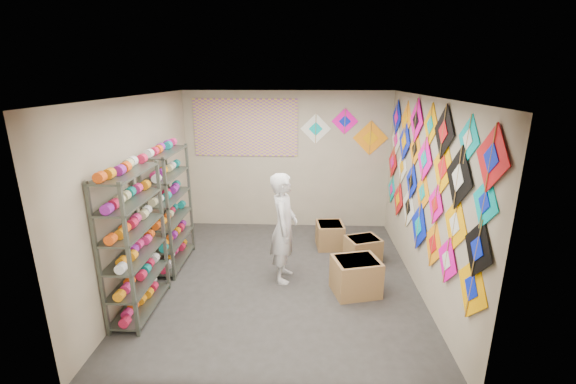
{
  "coord_description": "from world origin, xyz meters",
  "views": [
    {
      "loc": [
        0.33,
        -5.18,
        2.96
      ],
      "look_at": [
        0.1,
        0.3,
        1.3
      ],
      "focal_mm": 24.0,
      "sensor_mm": 36.0,
      "label": 1
    }
  ],
  "objects_px": {
    "carton_a": "(356,276)",
    "carton_b": "(363,250)",
    "carton_c": "(330,235)",
    "shelf_rack_front": "(134,244)",
    "shelf_rack_back": "(169,209)",
    "shopkeeper": "(284,228)"
  },
  "relations": [
    {
      "from": "carton_a",
      "to": "carton_b",
      "type": "relative_size",
      "value": 1.19
    },
    {
      "from": "carton_b",
      "to": "carton_c",
      "type": "height_order",
      "value": "carton_c"
    },
    {
      "from": "carton_c",
      "to": "carton_b",
      "type": "bearing_deg",
      "value": -53.29
    },
    {
      "from": "shelf_rack_front",
      "to": "carton_c",
      "type": "distance_m",
      "value": 3.4
    },
    {
      "from": "shelf_rack_back",
      "to": "carton_a",
      "type": "distance_m",
      "value": 3.04
    },
    {
      "from": "shelf_rack_front",
      "to": "carton_a",
      "type": "xyz_separation_m",
      "value": [
        2.86,
        0.54,
        -0.69
      ]
    },
    {
      "from": "shelf_rack_back",
      "to": "carton_b",
      "type": "height_order",
      "value": "shelf_rack_back"
    },
    {
      "from": "shelf_rack_back",
      "to": "shopkeeper",
      "type": "height_order",
      "value": "shelf_rack_back"
    },
    {
      "from": "shelf_rack_front",
      "to": "shopkeeper",
      "type": "height_order",
      "value": "shelf_rack_front"
    },
    {
      "from": "shelf_rack_front",
      "to": "carton_b",
      "type": "xyz_separation_m",
      "value": [
        3.1,
        1.5,
        -0.74
      ]
    },
    {
      "from": "carton_a",
      "to": "carton_b",
      "type": "distance_m",
      "value": 0.99
    },
    {
      "from": "carton_b",
      "to": "shelf_rack_back",
      "type": "bearing_deg",
      "value": 163.78
    },
    {
      "from": "shelf_rack_front",
      "to": "shelf_rack_back",
      "type": "distance_m",
      "value": 1.3
    },
    {
      "from": "shelf_rack_back",
      "to": "shelf_rack_front",
      "type": "bearing_deg",
      "value": -90.0
    },
    {
      "from": "shelf_rack_front",
      "to": "carton_c",
      "type": "height_order",
      "value": "shelf_rack_front"
    },
    {
      "from": "shelf_rack_front",
      "to": "carton_a",
      "type": "distance_m",
      "value": 2.99
    },
    {
      "from": "carton_c",
      "to": "shopkeeper",
      "type": "bearing_deg",
      "value": -128.3
    },
    {
      "from": "carton_a",
      "to": "carton_b",
      "type": "height_order",
      "value": "carton_a"
    },
    {
      "from": "shelf_rack_back",
      "to": "carton_c",
      "type": "relative_size",
      "value": 3.74
    },
    {
      "from": "carton_a",
      "to": "carton_b",
      "type": "bearing_deg",
      "value": 61.92
    },
    {
      "from": "carton_a",
      "to": "carton_c",
      "type": "xyz_separation_m",
      "value": [
        -0.27,
        1.53,
        -0.04
      ]
    },
    {
      "from": "shelf_rack_back",
      "to": "shopkeeper",
      "type": "bearing_deg",
      "value": -12.13
    }
  ]
}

